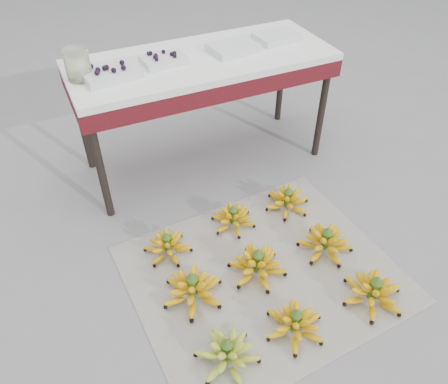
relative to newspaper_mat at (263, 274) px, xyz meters
name	(u,v)px	position (x,y,z in m)	size (l,w,h in m)	color
ground	(269,265)	(0.05, 0.04, 0.00)	(60.00, 60.00, 0.00)	slate
newspaper_mat	(263,274)	(0.00, 0.00, 0.00)	(1.25, 1.05, 0.01)	white
bunch_front_left	(227,353)	(-0.35, -0.33, 0.06)	(0.35, 0.35, 0.16)	olive
bunch_front_center	(295,323)	(-0.03, -0.33, 0.06)	(0.31, 0.31, 0.16)	#F5B506
bunch_front_right	(373,292)	(0.38, -0.35, 0.06)	(0.37, 0.37, 0.17)	#F5B506
bunch_mid_left	(193,289)	(-0.36, 0.02, 0.06)	(0.37, 0.37, 0.18)	#F5B506
bunch_mid_center	(257,265)	(-0.03, 0.02, 0.06)	(0.35, 0.35, 0.17)	#F5B506
bunch_mid_right	(325,242)	(0.36, 0.00, 0.06)	(0.34, 0.34, 0.17)	#F5B506
bunch_back_left	(168,246)	(-0.38, 0.33, 0.05)	(0.27, 0.27, 0.15)	#F5B506
bunch_back_center	(233,218)	(0.01, 0.37, 0.05)	(0.27, 0.27, 0.15)	#F5B506
bunch_back_right	(287,201)	(0.35, 0.36, 0.06)	(0.30, 0.30, 0.15)	#F5B506
vendor_table	(202,70)	(0.11, 0.99, 0.62)	(1.47, 0.59, 0.71)	black
tray_far_left	(110,73)	(-0.40, 0.95, 0.73)	(0.30, 0.23, 0.07)	silver
tray_left	(164,59)	(-0.10, 1.00, 0.73)	(0.24, 0.18, 0.06)	silver
tray_right	(233,48)	(0.30, 0.98, 0.73)	(0.28, 0.22, 0.04)	silver
tray_far_right	(276,37)	(0.60, 1.02, 0.72)	(0.26, 0.20, 0.04)	silver
glass_jar	(78,65)	(-0.55, 1.00, 0.78)	(0.12, 0.12, 0.16)	beige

